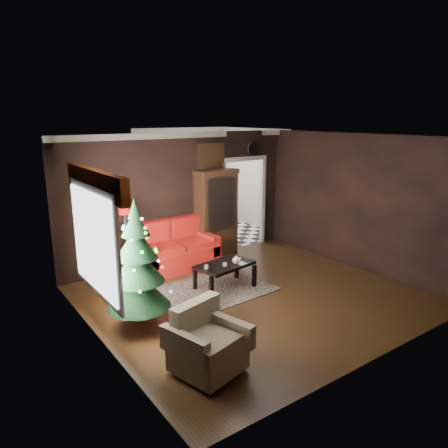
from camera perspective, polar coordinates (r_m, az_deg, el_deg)
floor at (r=7.68m, az=3.94°, el=-9.72°), size 5.50×5.50×0.00m
ceiling at (r=7.02m, az=4.35°, el=11.63°), size 5.50×5.50×0.00m
wall_back at (r=9.24m, az=-5.76°, el=3.52°), size 5.50×0.00×5.50m
wall_front at (r=5.60m, az=20.62°, el=-4.60°), size 5.50×0.00×5.50m
wall_left at (r=5.93m, az=-16.92°, el=-3.27°), size 0.00×5.50×5.50m
wall_right at (r=9.18m, az=17.54°, el=2.85°), size 0.00×5.50×5.50m
doorway at (r=10.24m, az=2.58°, el=2.65°), size 1.10×0.10×2.10m
left_window at (r=6.11m, az=-17.20°, el=-2.28°), size 0.05×1.60×1.40m
valance at (r=5.96m, az=-17.06°, el=5.42°), size 0.12×2.10×0.35m
kitchen_floor at (r=11.67m, az=-2.00°, el=-1.16°), size 3.00×3.00×0.00m
kitchen_window at (r=12.56m, az=-5.75°, el=7.80°), size 0.70×0.06×0.70m
rug at (r=7.90m, az=-1.61°, el=-8.93°), size 2.18×1.64×0.01m
loveseat at (r=8.89m, az=-6.41°, el=-2.92°), size 1.70×0.90×1.00m
curio_cabinet at (r=9.53m, az=-1.09°, el=1.16°), size 0.90×0.45×1.90m
floor_lamp at (r=8.26m, az=-13.03°, el=-2.19°), size 0.31×0.31×1.42m
christmas_tree at (r=6.35m, az=-11.61°, el=-5.08°), size 1.04×1.04×1.80m
armchair at (r=5.40m, az=-2.22°, el=-15.32°), size 0.96×0.96×0.81m
coffee_table at (r=7.92m, az=0.10°, el=-6.98°), size 1.15×0.80×0.47m
teapot at (r=7.80m, az=1.64°, el=-4.88°), size 0.19×0.19×0.15m
cup_a at (r=7.58m, az=-2.41°, el=-5.80°), size 0.09×0.09×0.07m
cup_b at (r=7.70m, az=0.11°, el=-5.48°), size 0.09×0.09×0.06m
book at (r=7.75m, az=1.85°, el=-4.77°), size 0.15×0.03×0.21m
wall_clock at (r=10.17m, az=3.97°, el=10.13°), size 0.32×0.32×0.06m
painting at (r=9.47m, az=-1.77°, el=9.05°), size 0.62×0.05×0.52m
kitchen_counter at (r=12.56m, az=-5.04°, el=2.02°), size 1.80×0.60×0.90m
kitchen_table at (r=11.18m, az=-2.45°, el=0.11°), size 0.70×0.70×0.75m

